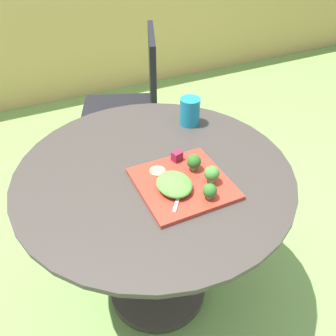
# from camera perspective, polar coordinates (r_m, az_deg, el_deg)

# --- Properties ---
(ground_plane) EXTENTS (12.00, 12.00, 0.00)m
(ground_plane) POSITION_cam_1_polar(r_m,az_deg,el_deg) (1.77, -1.66, -18.72)
(ground_plane) COLOR #70994C
(bamboo_fence) EXTENTS (8.00, 0.08, 1.33)m
(bamboo_fence) POSITION_cam_1_polar(r_m,az_deg,el_deg) (3.15, -19.06, 21.37)
(bamboo_fence) COLOR tan
(bamboo_fence) RESTS_ON ground_plane
(patio_table) EXTENTS (0.97, 0.97, 0.72)m
(patio_table) POSITION_cam_1_polar(r_m,az_deg,el_deg) (1.39, -2.02, -7.94)
(patio_table) COLOR #38332D
(patio_table) RESTS_ON ground_plane
(patio_chair) EXTENTS (0.57, 0.57, 0.90)m
(patio_chair) POSITION_cam_1_polar(r_m,az_deg,el_deg) (2.10, -5.43, 10.99)
(patio_chair) COLOR black
(patio_chair) RESTS_ON ground_plane
(salad_plate) EXTENTS (0.29, 0.29, 0.01)m
(salad_plate) POSITION_cam_1_polar(r_m,az_deg,el_deg) (1.17, 2.39, -2.48)
(salad_plate) COLOR #AD3323
(salad_plate) RESTS_ON patio_table
(drinking_glass) EXTENTS (0.08, 0.08, 0.11)m
(drinking_glass) POSITION_cam_1_polar(r_m,az_deg,el_deg) (1.46, 3.52, 8.81)
(drinking_glass) COLOR teal
(drinking_glass) RESTS_ON patio_table
(fork) EXTENTS (0.11, 0.13, 0.00)m
(fork) POSITION_cam_1_polar(r_m,az_deg,el_deg) (1.13, 2.11, -3.71)
(fork) COLOR silver
(fork) RESTS_ON salad_plate
(lettuce_mound) EXTENTS (0.11, 0.13, 0.04)m
(lettuce_mound) POSITION_cam_1_polar(r_m,az_deg,el_deg) (1.13, 1.01, -2.59)
(lettuce_mound) COLOR #519338
(lettuce_mound) RESTS_ON salad_plate
(broccoli_floret_0) EXTENTS (0.04, 0.04, 0.05)m
(broccoli_floret_0) POSITION_cam_1_polar(r_m,az_deg,el_deg) (1.09, 6.69, -3.64)
(broccoli_floret_0) COLOR #99B770
(broccoli_floret_0) RESTS_ON salad_plate
(broccoli_floret_1) EXTENTS (0.05, 0.05, 0.06)m
(broccoli_floret_1) POSITION_cam_1_polar(r_m,az_deg,el_deg) (1.19, 4.15, 1.02)
(broccoli_floret_1) COLOR #99B770
(broccoli_floret_1) RESTS_ON salad_plate
(broccoli_floret_2) EXTENTS (0.05, 0.05, 0.06)m
(broccoli_floret_2) POSITION_cam_1_polar(r_m,az_deg,el_deg) (1.15, 7.02, -0.90)
(broccoli_floret_2) COLOR #99B770
(broccoli_floret_2) RESTS_ON salad_plate
(cucumber_slice_0) EXTENTS (0.05, 0.05, 0.01)m
(cucumber_slice_0) POSITION_cam_1_polar(r_m,az_deg,el_deg) (1.20, -1.65, -0.50)
(cucumber_slice_0) COLOR #8EB766
(cucumber_slice_0) RESTS_ON salad_plate
(beet_chunk_0) EXTENTS (0.04, 0.04, 0.03)m
(beet_chunk_0) POSITION_cam_1_polar(r_m,az_deg,el_deg) (1.24, 1.53, 1.80)
(beet_chunk_0) COLOR maroon
(beet_chunk_0) RESTS_ON salad_plate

